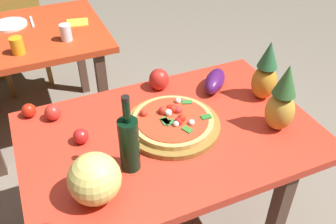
# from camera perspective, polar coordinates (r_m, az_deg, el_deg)

# --- Properties ---
(display_table) EXTENTS (1.26, 0.83, 0.78)m
(display_table) POSITION_cam_1_polar(r_m,az_deg,el_deg) (1.67, 0.31, -5.64)
(display_table) COLOR brown
(display_table) RESTS_ON ground_plane
(background_table) EXTENTS (0.97, 0.83, 0.78)m
(background_table) POSITION_cam_1_polar(r_m,az_deg,el_deg) (2.62, -20.34, 9.05)
(background_table) COLOR brown
(background_table) RESTS_ON ground_plane
(dining_chair) EXTENTS (0.48, 0.48, 0.85)m
(dining_chair) POSITION_cam_1_polar(r_m,az_deg,el_deg) (3.28, -22.23, 10.86)
(dining_chair) COLOR olive
(dining_chair) RESTS_ON ground_plane
(pizza_board) EXTENTS (0.41, 0.41, 0.02)m
(pizza_board) POSITION_cam_1_polar(r_m,az_deg,el_deg) (1.62, 0.70, -2.05)
(pizza_board) COLOR olive
(pizza_board) RESTS_ON display_table
(pizza) EXTENTS (0.35, 0.35, 0.06)m
(pizza) POSITION_cam_1_polar(r_m,az_deg,el_deg) (1.60, 0.70, -1.20)
(pizza) COLOR #DDAC5D
(pizza) RESTS_ON pizza_board
(wine_bottle) EXTENTS (0.08, 0.08, 0.33)m
(wine_bottle) POSITION_cam_1_polar(r_m,az_deg,el_deg) (1.38, -5.98, -4.75)
(wine_bottle) COLOR black
(wine_bottle) RESTS_ON display_table
(pineapple_left) EXTENTS (0.12, 0.12, 0.31)m
(pineapple_left) POSITION_cam_1_polar(r_m,az_deg,el_deg) (1.61, 17.06, 1.59)
(pineapple_left) COLOR gold
(pineapple_left) RESTS_ON display_table
(pineapple_right) EXTENTS (0.12, 0.12, 0.30)m
(pineapple_right) POSITION_cam_1_polar(r_m,az_deg,el_deg) (1.79, 14.74, 5.72)
(pineapple_right) COLOR #BE8325
(pineapple_right) RESTS_ON display_table
(melon) EXTENTS (0.19, 0.19, 0.19)m
(melon) POSITION_cam_1_polar(r_m,az_deg,el_deg) (1.31, -11.18, -10.02)
(melon) COLOR #F0DC70
(melon) RESTS_ON display_table
(bell_pepper) EXTENTS (0.10, 0.10, 0.11)m
(bell_pepper) POSITION_cam_1_polar(r_m,az_deg,el_deg) (1.84, -1.38, 5.02)
(bell_pepper) COLOR red
(bell_pepper) RESTS_ON display_table
(eggplant) EXTENTS (0.20, 0.21, 0.09)m
(eggplant) POSITION_cam_1_polar(r_m,az_deg,el_deg) (1.85, 7.17, 4.74)
(eggplant) COLOR #481757
(eggplant) RESTS_ON display_table
(tomato_near_board) EXTENTS (0.06, 0.06, 0.06)m
(tomato_near_board) POSITION_cam_1_polar(r_m,az_deg,el_deg) (1.78, -20.56, 0.23)
(tomato_near_board) COLOR red
(tomato_near_board) RESTS_ON display_table
(tomato_by_bottle) EXTENTS (0.06, 0.06, 0.06)m
(tomato_by_bottle) POSITION_cam_1_polar(r_m,az_deg,el_deg) (1.57, -13.22, -3.63)
(tomato_by_bottle) COLOR red
(tomato_by_bottle) RESTS_ON display_table
(tomato_beside_pepper) EXTENTS (0.07, 0.07, 0.07)m
(tomato_beside_pepper) POSITION_cam_1_polar(r_m,az_deg,el_deg) (1.73, -17.27, -0.07)
(tomato_beside_pepper) COLOR red
(tomato_beside_pepper) RESTS_ON display_table
(drinking_glass_juice) EXTENTS (0.08, 0.08, 0.10)m
(drinking_glass_juice) POSITION_cam_1_polar(r_m,az_deg,el_deg) (2.32, -22.10, 9.40)
(drinking_glass_juice) COLOR gold
(drinking_glass_juice) RESTS_ON background_table
(drinking_glass_water) EXTENTS (0.07, 0.07, 0.10)m
(drinking_glass_water) POSITION_cam_1_polar(r_m,az_deg,el_deg) (2.38, -15.40, 11.67)
(drinking_glass_water) COLOR silver
(drinking_glass_water) RESTS_ON background_table
(dinner_plate) EXTENTS (0.22, 0.22, 0.02)m
(dinner_plate) POSITION_cam_1_polar(r_m,az_deg,el_deg) (2.71, -23.09, 12.21)
(dinner_plate) COLOR white
(dinner_plate) RESTS_ON background_table
(knife_utensil) EXTENTS (0.02, 0.18, 0.01)m
(knife_utensil) POSITION_cam_1_polar(r_m,az_deg,el_deg) (2.71, -20.13, 12.87)
(knife_utensil) COLOR silver
(knife_utensil) RESTS_ON background_table
(napkin_folded) EXTENTS (0.16, 0.14, 0.01)m
(napkin_folded) POSITION_cam_1_polar(r_m,az_deg,el_deg) (2.61, -13.73, 13.18)
(napkin_folded) COLOR yellow
(napkin_folded) RESTS_ON background_table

